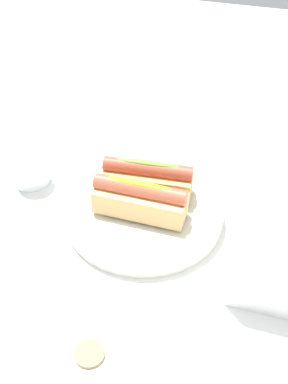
# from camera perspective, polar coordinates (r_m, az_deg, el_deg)

# --- Properties ---
(ground_plane) EXTENTS (2.40, 2.40, 0.00)m
(ground_plane) POSITION_cam_1_polar(r_m,az_deg,el_deg) (0.77, -1.16, -3.52)
(ground_plane) COLOR white
(serving_bowl) EXTENTS (0.27, 0.27, 0.04)m
(serving_bowl) POSITION_cam_1_polar(r_m,az_deg,el_deg) (0.76, -0.00, -2.14)
(serving_bowl) COLOR silver
(serving_bowl) RESTS_ON ground_plane
(hotdog_front) EXTENTS (0.15, 0.07, 0.06)m
(hotdog_front) POSITION_cam_1_polar(r_m,az_deg,el_deg) (0.75, 0.49, 1.77)
(hotdog_front) COLOR tan
(hotdog_front) RESTS_ON serving_bowl
(hotdog_back) EXTENTS (0.15, 0.05, 0.06)m
(hotdog_back) POSITION_cam_1_polar(r_m,az_deg,el_deg) (0.71, -0.51, -0.91)
(hotdog_back) COLOR #DBB270
(hotdog_back) RESTS_ON serving_bowl
(water_glass) EXTENTS (0.07, 0.07, 0.09)m
(water_glass) POSITION_cam_1_polar(r_m,az_deg,el_deg) (0.86, -14.51, 3.43)
(water_glass) COLOR white
(water_glass) RESTS_ON ground_plane
(napkin_box) EXTENTS (0.11, 0.05, 0.15)m
(napkin_box) POSITION_cam_1_polar(r_m,az_deg,el_deg) (0.63, 16.22, -9.31)
(napkin_box) COLOR white
(napkin_box) RESTS_ON ground_plane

